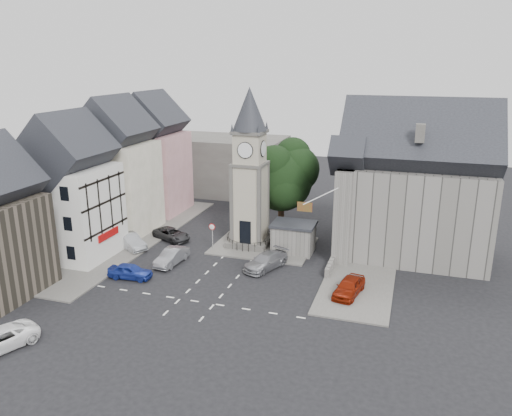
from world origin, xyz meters
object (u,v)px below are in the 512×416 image
(stone_shelter, at_px, (294,237))
(car_east_red, at_px, (349,287))
(pedestrian, at_px, (350,253))
(clock_tower, at_px, (250,169))
(car_west_blue, at_px, (130,271))

(stone_shelter, height_order, car_east_red, stone_shelter)
(stone_shelter, bearing_deg, pedestrian, -8.95)
(stone_shelter, bearing_deg, clock_tower, 174.16)
(stone_shelter, xyz_separation_m, car_east_red, (6.70, -8.08, -0.80))
(stone_shelter, height_order, car_west_blue, stone_shelter)
(clock_tower, relative_size, pedestrian, 9.10)
(car_west_blue, xyz_separation_m, pedestrian, (18.09, 9.80, 0.22))
(clock_tower, height_order, stone_shelter, clock_tower)
(car_west_blue, xyz_separation_m, car_east_red, (19.00, 2.64, 0.08))
(car_west_blue, bearing_deg, pedestrian, -66.43)
(pedestrian, bearing_deg, car_west_blue, 32.49)
(stone_shelter, relative_size, car_east_red, 0.97)
(stone_shelter, bearing_deg, car_east_red, -50.33)
(clock_tower, relative_size, car_east_red, 3.68)
(stone_shelter, height_order, pedestrian, stone_shelter)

